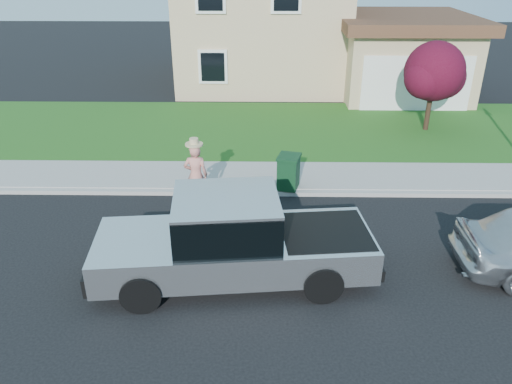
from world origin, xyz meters
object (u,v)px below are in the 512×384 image
at_px(pickup_truck, 233,241).
at_px(ornamental_tree, 435,74).
at_px(woman, 196,174).
at_px(trash_bin, 289,172).

relative_size(pickup_truck, ornamental_tree, 1.83).
bearing_deg(woman, trash_bin, -163.10).
height_order(pickup_truck, ornamental_tree, ornamental_tree).
bearing_deg(pickup_truck, trash_bin, 66.51).
height_order(ornamental_tree, trash_bin, ornamental_tree).
bearing_deg(woman, ornamental_tree, -143.70).
relative_size(pickup_truck, trash_bin, 6.16).
bearing_deg(trash_bin, ornamental_tree, 58.67).
height_order(pickup_truck, trash_bin, pickup_truck).
bearing_deg(ornamental_tree, trash_bin, -135.94).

